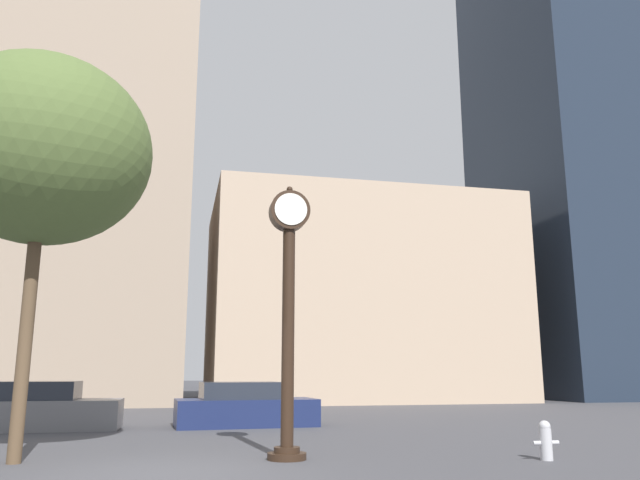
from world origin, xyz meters
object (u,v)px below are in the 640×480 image
Objects in this scene: street_clock at (288,299)px; car_navy at (244,407)px; fire_hydrant_far at (546,440)px; bare_tree at (44,151)px; car_grey at (38,409)px.

street_clock is 7.47m from car_navy.
car_navy is at bearing 118.97° from fire_hydrant_far.
car_navy reaches higher than fire_hydrant_far.
car_navy is 9.35m from fire_hydrant_far.
bare_tree is (-4.64, 0.53, 2.75)m from street_clock.
fire_hydrant_far is at bearing -13.63° from street_clock.
street_clock is 5.26m from fire_hydrant_far.
fire_hydrant_far is 0.09× the size of bare_tree.
bare_tree is (-4.59, -6.56, 5.10)m from car_navy.
street_clock reaches higher than car_grey.
car_grey is 0.57× the size of bare_tree.
car_grey is at bearing 128.17° from street_clock.
bare_tree is (-9.12, 1.62, 5.28)m from fire_hydrant_far.
bare_tree reaches higher than street_clock.
street_clock reaches higher than car_navy.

